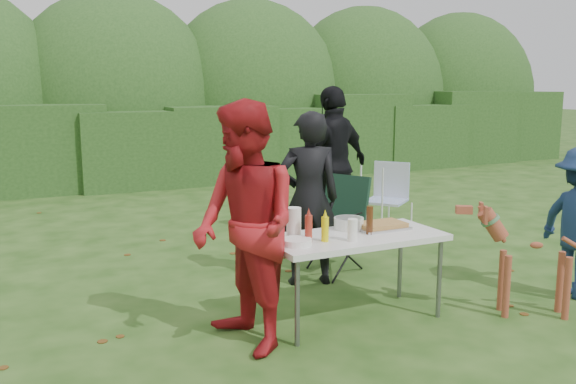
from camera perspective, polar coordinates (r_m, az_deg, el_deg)
name	(u,v)px	position (r m, az deg, el deg)	size (l,w,h in m)	color
ground	(340,325)	(5.23, 4.85, -12.26)	(80.00, 80.00, 0.00)	#1E4211
hedge_row	(134,143)	(12.45, -14.23, 4.51)	(22.00, 1.40, 1.70)	#23471C
shrub_backdrop	(117,102)	(13.98, -15.72, 8.09)	(20.00, 2.60, 3.20)	#3D6628
folding_table	(355,241)	(5.15, 6.27, -4.59)	(1.50, 0.70, 0.74)	silver
person_cook	(309,199)	(6.02, 1.93, -0.64)	(0.63, 0.41, 1.73)	black
person_red_jacket	(245,227)	(4.51, -4.01, -3.31)	(0.91, 0.71, 1.88)	#A7171C
person_black_puffy	(334,165)	(7.71, 4.31, 2.56)	(1.15, 0.48, 1.97)	black
dog	(535,262)	(5.69, 22.13, -6.09)	(1.00, 0.40, 0.95)	brown
camping_chair	(335,224)	(6.56, 4.42, -2.96)	(0.64, 0.64, 1.02)	#143123
lawn_chair	(386,198)	(8.31, 9.14, -0.55)	(0.56, 0.56, 0.95)	#4668B4
food_tray	(381,228)	(5.38, 8.71, -3.30)	(0.45, 0.30, 0.02)	#B7B7BA
focaccia_bread	(381,224)	(5.38, 8.72, -3.01)	(0.40, 0.26, 0.04)	#AD7E41
mustard_bottle	(325,229)	(4.88, 3.48, -3.49)	(0.06, 0.06, 0.20)	yellow
ketchup_bottle	(309,229)	(4.85, 1.94, -3.46)	(0.06, 0.06, 0.22)	maroon
beer_bottle	(370,220)	(5.15, 7.64, -2.63)	(0.06, 0.06, 0.24)	#47230F
paper_towel_roll	(294,223)	(4.94, 0.54, -2.96)	(0.12, 0.12, 0.26)	white
cup_stack	(353,230)	(4.92, 6.06, -3.56)	(0.08, 0.08, 0.18)	white
pasta_bowl	(349,223)	(5.33, 5.71, -2.93)	(0.26, 0.26, 0.10)	silver
plate_stack	(297,242)	(4.78, 0.82, -4.69)	(0.24, 0.24, 0.05)	white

